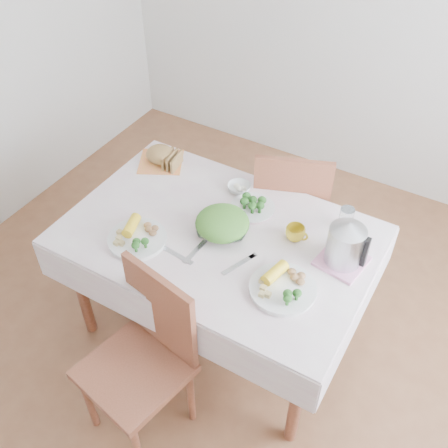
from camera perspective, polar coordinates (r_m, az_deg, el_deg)
The scene contains 19 objects.
floor at distance 3.15m, azimuth -0.51°, elevation -11.06°, with size 3.60×3.60×0.00m, color brown.
dining_table at distance 2.85m, azimuth -0.55°, elevation -6.65°, with size 1.40×0.90×0.75m, color brown.
tablecloth at distance 2.57m, azimuth -0.61°, elevation -1.15°, with size 1.50×1.00×0.01m, color silver.
chair_near at distance 2.47m, azimuth -9.75°, elevation -15.45°, with size 0.43×0.43×0.94m, color brown.
chair_far at distance 3.18m, azimuth 7.17°, elevation 1.74°, with size 0.43×0.43×0.96m, color brown.
salad_bowl at distance 2.55m, azimuth -0.17°, elevation -0.46°, with size 0.25×0.25×0.06m, color white.
dinner_plate_left at distance 2.56m, azimuth -9.41°, elevation -1.65°, with size 0.29×0.29×0.02m, color white.
dinner_plate_right at distance 2.33m, azimuth 6.40°, elevation -7.04°, with size 0.30×0.30×0.02m, color white.
broccoli_plate at distance 2.69m, azimuth 3.11°, elevation 1.73°, with size 0.23×0.23×0.02m, color beige.
napkin at distance 3.04m, azimuth -6.88°, elevation 6.75°, with size 0.24×0.24×0.00m, color #E78643.
bread_loaf at distance 3.01m, azimuth -6.97°, elevation 7.61°, with size 0.16×0.15×0.10m, color olive.
fruit_bowl at distance 2.80m, azimuth 1.65°, elevation 3.95°, with size 0.13×0.13×0.04m, color white.
yellow_mug at distance 2.54m, azimuth 7.76°, elevation -0.99°, with size 0.10×0.10×0.08m, color gold.
glass_tumbler at distance 2.61m, azimuth 13.11°, elevation 0.47°, with size 0.07×0.07×0.13m, color white.
pink_tray at distance 2.49m, azimuth 12.68°, elevation -3.95°, with size 0.21×0.21×0.02m, color pink.
electric_kettle at distance 2.41m, azimuth 13.09°, elevation -2.12°, with size 0.17×0.17×0.23m, color #B2B5BA.
fork_left at distance 2.49m, azimuth -2.95°, elevation -2.77°, with size 0.02×0.21×0.00m, color silver.
fork_right at distance 2.42m, azimuth 1.62°, elevation -4.42°, with size 0.02×0.19×0.00m, color silver.
knife at distance 2.48m, azimuth -5.32°, elevation -3.29°, with size 0.02×0.20×0.00m, color silver.
Camera 1 is at (0.95, -1.57, 2.55)m, focal length 42.00 mm.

